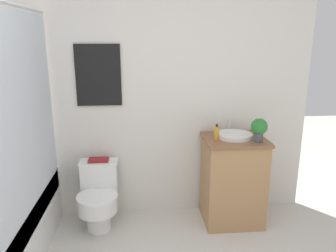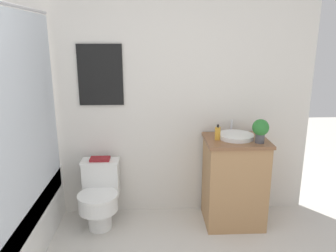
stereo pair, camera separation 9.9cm
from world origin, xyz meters
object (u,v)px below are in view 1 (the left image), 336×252
Objects in this scene: toilet at (99,196)px; potted_plant at (259,128)px; book_on_tank at (98,160)px; soap_bottle at (217,133)px; sink at (234,135)px.

toilet is 1.61m from potted_plant.
book_on_tank reaches higher than toilet.
toilet is 0.34m from book_on_tank.
soap_bottle reaches higher than toilet.
soap_bottle is at bearing -168.97° from sink.
sink is at bearing 1.11° from toilet.
sink is 1.96× the size of book_on_tank.
potted_plant reaches higher than book_on_tank.
potted_plant reaches higher than toilet.
book_on_tank is at bearing 90.00° from toilet.
soap_bottle reaches higher than sink.
potted_plant is (0.18, -0.15, 0.11)m from sink.
book_on_tank is (-1.46, 0.25, -0.35)m from potted_plant.
potted_plant is at bearing -9.61° from book_on_tank.
toilet is at bearing -90.00° from book_on_tank.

